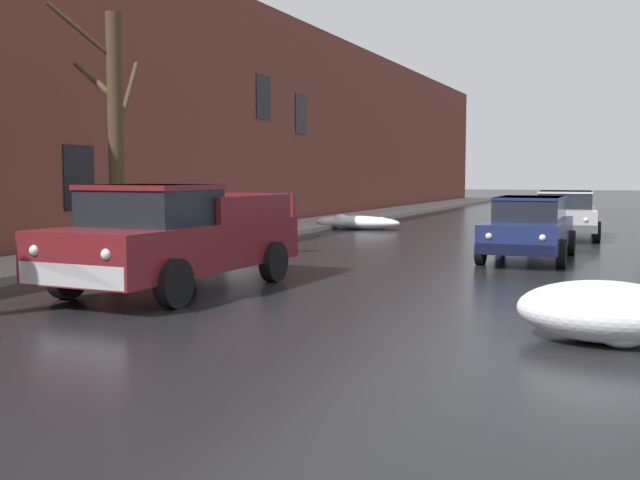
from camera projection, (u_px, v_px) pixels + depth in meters
The scene contains 9 objects.
left_sidewalk_slab at pixel (215, 238), 21.94m from camera, with size 2.61×80.00×0.15m, color gray.
brick_townhouse_facade at pixel (161, 102), 22.31m from camera, with size 0.63×80.00×8.10m.
snow_bank_near_corner_left at pixel (210, 240), 18.15m from camera, with size 3.12×1.09×0.73m.
snow_bank_along_left_kerb at pixel (607, 312), 8.67m from camera, with size 1.98×1.43×0.70m.
snow_bank_mid_block_left at pixel (357, 222), 26.68m from camera, with size 3.13×0.97×0.52m.
bare_tree_second_along_sidewalk at pixel (115, 133), 15.92m from camera, with size 1.91×2.75×5.36m.
pickup_truck_maroon_approaching_near_lane at pixel (174, 238), 12.48m from camera, with size 2.31×5.14×1.76m.
sedan_darkblue_parked_kerbside_close at pixel (529, 226), 17.10m from camera, with size 1.89×4.39×1.42m.
sedan_silver_parked_kerbside_mid at pixel (565, 213), 23.07m from camera, with size 2.25×4.56×1.42m.
Camera 1 is at (4.94, -0.91, 1.91)m, focal length 42.58 mm.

